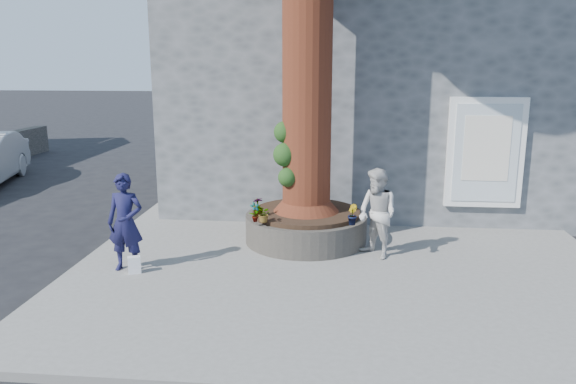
{
  "coord_description": "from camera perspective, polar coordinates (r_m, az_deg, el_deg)",
  "views": [
    {
      "loc": [
        1.46,
        -8.26,
        3.47
      ],
      "look_at": [
        0.53,
        1.25,
        1.25
      ],
      "focal_mm": 35.0,
      "sensor_mm": 36.0,
      "label": 1
    }
  ],
  "objects": [
    {
      "name": "plant_d",
      "position": [
        9.85,
        -2.44,
        -2.22
      ],
      "size": [
        0.36,
        0.36,
        0.3
      ],
      "primitive_type": "imported",
      "rotation": [
        0.0,
        0.0,
        5.39
      ],
      "color": "gray",
      "rests_on": "planter"
    },
    {
      "name": "woman",
      "position": [
        9.85,
        9.06,
        -2.18
      ],
      "size": [
        0.95,
        0.97,
        1.57
      ],
      "primitive_type": "imported",
      "rotation": [
        0.0,
        0.0,
        -0.86
      ],
      "color": "beige",
      "rests_on": "pavement"
    },
    {
      "name": "shopping_bag",
      "position": [
        9.5,
        -15.34,
        -7.15
      ],
      "size": [
        0.23,
        0.19,
        0.28
      ],
      "primitive_type": "cube",
      "rotation": [
        0.0,
        0.0,
        0.4
      ],
      "color": "white",
      "rests_on": "pavement"
    },
    {
      "name": "plant_b",
      "position": [
        9.76,
        6.52,
        -2.29
      ],
      "size": [
        0.23,
        0.23,
        0.36
      ],
      "primitive_type": "imported",
      "rotation": [
        0.0,
        0.0,
        1.79
      ],
      "color": "gray",
      "rests_on": "planter"
    },
    {
      "name": "yellow_line",
      "position": [
        10.87,
        -19.39,
        -6.29
      ],
      "size": [
        0.1,
        30.0,
        0.01
      ],
      "primitive_type": "cube",
      "color": "yellow",
      "rests_on": "ground"
    },
    {
      "name": "plant_a",
      "position": [
        9.87,
        -3.4,
        -2.06
      ],
      "size": [
        0.22,
        0.22,
        0.35
      ],
      "primitive_type": "imported",
      "rotation": [
        0.0,
        0.0,
        0.71
      ],
      "color": "gray",
      "rests_on": "planter"
    },
    {
      "name": "planter",
      "position": [
        10.73,
        1.84,
        -3.49
      ],
      "size": [
        2.3,
        2.3,
        0.6
      ],
      "color": "black",
      "rests_on": "pavement"
    },
    {
      "name": "ground",
      "position": [
        9.08,
        -4.15,
        -9.43
      ],
      "size": [
        120.0,
        120.0,
        0.0
      ],
      "primitive_type": "plane",
      "color": "black",
      "rests_on": "ground"
    },
    {
      "name": "stone_shop",
      "position": [
        15.49,
        9.66,
        11.74
      ],
      "size": [
        10.3,
        8.3,
        6.3
      ],
      "color": "#4F5254",
      "rests_on": "ground"
    },
    {
      "name": "plant_c",
      "position": [
        10.26,
        -3.05,
        -1.49
      ],
      "size": [
        0.26,
        0.26,
        0.34
      ],
      "primitive_type": "imported",
      "rotation": [
        0.0,
        0.0,
        3.66
      ],
      "color": "gray",
      "rests_on": "planter"
    },
    {
      "name": "man",
      "position": [
        9.49,
        -16.2,
        -2.99
      ],
      "size": [
        0.59,
        0.39,
        1.61
      ],
      "primitive_type": "imported",
      "rotation": [
        0.0,
        0.0,
        -0.0
      ],
      "color": "#141438",
      "rests_on": "pavement"
    },
    {
      "name": "pavement",
      "position": [
        9.87,
        5.53,
        -7.2
      ],
      "size": [
        9.0,
        8.0,
        0.12
      ],
      "primitive_type": "cube",
      "color": "slate",
      "rests_on": "ground"
    }
  ]
}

